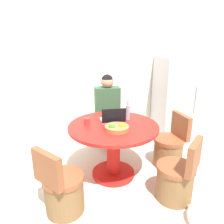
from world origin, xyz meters
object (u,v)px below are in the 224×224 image
(chair_near_right_corner, at_px, (177,179))
(bottle, at_px, (128,112))
(person_seated, at_px, (107,110))
(fruit_bowl, at_px, (117,128))
(cat, at_px, (196,220))
(laptop, at_px, (113,119))
(chair_near_left_corner, at_px, (63,191))
(refrigerator, at_px, (175,100))
(chair_right_side, at_px, (169,149))
(dining_table, at_px, (113,141))

(chair_near_right_corner, distance_m, bottle, 1.08)
(person_seated, xyz_separation_m, fruit_bowl, (-0.04, -0.99, 0.08))
(person_seated, height_order, fruit_bowl, person_seated)
(chair_near_right_corner, height_order, cat, chair_near_right_corner)
(chair_near_right_corner, xyz_separation_m, laptop, (-0.62, 0.75, 0.53))
(chair_near_right_corner, bearing_deg, laptop, -96.34)
(chair_near_right_corner, height_order, person_seated, person_seated)
(person_seated, height_order, cat, person_seated)
(chair_near_left_corner, bearing_deg, refrigerator, -93.09)
(chair_near_left_corner, relative_size, fruit_bowl, 2.63)
(chair_right_side, height_order, person_seated, person_seated)
(person_seated, relative_size, cat, 2.88)
(chair_right_side, height_order, cat, chair_right_side)
(chair_near_left_corner, bearing_deg, person_seated, -68.07)
(laptop, height_order, bottle, bottle)
(chair_near_right_corner, bearing_deg, chair_right_side, -154.45)
(chair_right_side, bearing_deg, dining_table, -90.00)
(person_seated, height_order, bottle, person_seated)
(fruit_bowl, bearing_deg, refrigerator, 40.77)
(refrigerator, distance_m, fruit_bowl, 1.76)
(chair_near_left_corner, relative_size, person_seated, 0.61)
(person_seated, bearing_deg, bottle, 106.72)
(chair_right_side, distance_m, person_seated, 1.18)
(chair_right_side, height_order, bottle, bottle)
(refrigerator, distance_m, person_seated, 1.31)
(chair_near_right_corner, bearing_deg, cat, 45.77)
(fruit_bowl, bearing_deg, chair_near_left_corner, -149.32)
(chair_near_right_corner, bearing_deg, refrigerator, -159.68)
(chair_near_right_corner, height_order, bottle, bottle)
(person_seated, relative_size, fruit_bowl, 4.29)
(refrigerator, height_order, cat, refrigerator)
(dining_table, xyz_separation_m, cat, (0.65, -1.06, -0.44))
(chair_right_side, height_order, laptop, laptop)
(laptop, bearing_deg, chair_near_right_corner, 129.51)
(dining_table, xyz_separation_m, chair_right_side, (0.88, 0.11, -0.26))
(dining_table, relative_size, laptop, 3.65)
(dining_table, relative_size, fruit_bowl, 3.91)
(chair_right_side, height_order, fruit_bowl, fruit_bowl)
(chair_near_right_corner, xyz_separation_m, bottle, (-0.40, 0.80, 0.60))
(fruit_bowl, distance_m, cat, 1.30)
(dining_table, distance_m, laptop, 0.31)
(refrigerator, bearing_deg, laptop, -147.59)
(bottle, bearing_deg, chair_right_side, -6.36)
(refrigerator, relative_size, laptop, 4.75)
(fruit_bowl, relative_size, cat, 0.67)
(refrigerator, xyz_separation_m, dining_table, (-1.34, -0.98, -0.25))
(chair_near_left_corner, xyz_separation_m, cat, (1.33, -0.48, -0.18))
(cat, bearing_deg, chair_near_right_corner, -165.80)
(chair_near_left_corner, height_order, bottle, bottle)
(chair_near_right_corner, relative_size, chair_right_side, 1.00)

